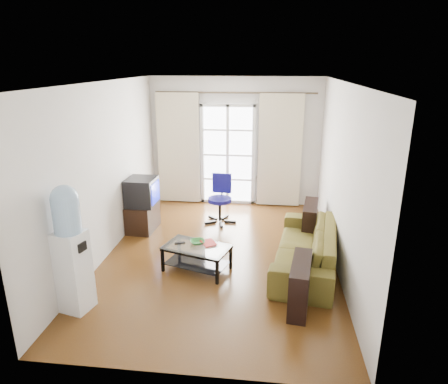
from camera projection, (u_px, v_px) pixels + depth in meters
The scene contains 20 objects.
floor at pixel (220, 255), 6.43m from camera, with size 5.20×5.20×0.00m, color #5B3815.
ceiling at pixel (219, 82), 5.59m from camera, with size 5.20×5.20×0.00m, color white.
wall_back at pixel (235, 142), 8.47m from camera, with size 3.60×0.02×2.70m, color silver.
wall_front at pixel (183, 253), 3.56m from camera, with size 3.60×0.02×2.70m, color silver.
wall_left at pixel (105, 171), 6.21m from camera, with size 0.02×5.20×2.70m, color silver.
wall_right at pixel (342, 179), 5.82m from camera, with size 0.02×5.20×2.70m, color silver.
french_door at pixel (228, 155), 8.52m from camera, with size 1.16×0.06×2.15m.
curtain_rod at pixel (235, 93), 8.05m from camera, with size 0.04×0.04×3.30m, color #4C3F2D.
curtain_left at pixel (179, 149), 8.53m from camera, with size 0.90×0.07×2.35m, color beige.
curtain_right at pixel (280, 151), 8.30m from camera, with size 0.90×0.07×2.35m, color beige.
radiator at pixel (271, 190), 8.60m from camera, with size 0.64×0.12×0.64m, color gray.
sofa at pixel (306, 247), 6.02m from camera, with size 1.14×2.26×0.63m, color olive.
coffee_table at pixel (197, 255), 5.91m from camera, with size 1.07×0.80×0.39m.
bowl at pixel (198, 242), 5.96m from camera, with size 0.28×0.28×0.05m, color #2F8143.
book at pixel (203, 244), 5.92m from camera, with size 0.30×0.32×0.02m, color #AA2514.
remote at pixel (180, 243), 5.97m from camera, with size 0.16×0.04×0.02m, color black.
tv_stand at pixel (143, 217), 7.36m from camera, with size 0.45×0.68×0.50m, color black.
crt_tv at pixel (141, 192), 7.18m from camera, with size 0.57×0.56×0.50m.
task_chair at pixel (220, 208), 7.71m from camera, with size 0.68×0.68×0.93m.
water_cooler at pixel (71, 247), 4.79m from camera, with size 0.40×0.40×1.63m.
Camera 1 is at (0.74, -5.75, 2.98)m, focal length 32.00 mm.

